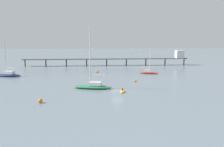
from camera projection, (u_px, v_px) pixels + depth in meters
The scene contains 9 objects.
ground_plane at pixel (117, 91), 53.88m from camera, with size 400.00×400.00×0.00m, color slate.
pier at pixel (133, 57), 101.99m from camera, with size 73.81×3.34×6.71m.
sailboat_navy at pixel (8, 74), 73.61m from camera, with size 9.42×4.88×11.62m.
sailboat_red at pixel (149, 72), 79.12m from camera, with size 6.70×3.38×9.18m.
sailboat_green at pixel (93, 85), 56.36m from camera, with size 10.16×4.79×15.49m.
dinghy_yellow at pixel (123, 91), 52.74m from camera, with size 1.66×2.57×1.14m.
mooring_buoy_inner at pixel (135, 81), 64.67m from camera, with size 0.63×0.63×0.63m, color orange.
mooring_buoy_far at pixel (40, 101), 44.08m from camera, with size 0.89×0.89×0.89m, color orange.
mooring_buoy_outer at pixel (97, 72), 81.32m from camera, with size 0.79×0.79×0.79m, color orange.
Camera 1 is at (-5.33, -52.25, 12.80)m, focal length 36.09 mm.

